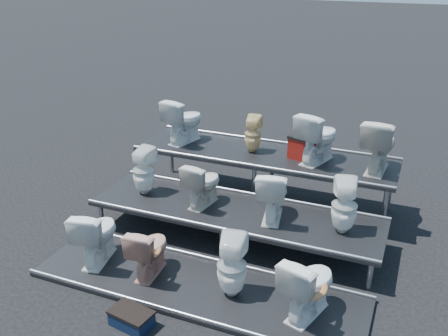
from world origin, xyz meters
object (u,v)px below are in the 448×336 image
at_px(toilet_6, 273,194).
at_px(toilet_4, 144,171).
at_px(toilet_7, 345,206).
at_px(toilet_11, 379,144).
at_px(toilet_0, 97,234).
at_px(toilet_8, 184,120).
at_px(toilet_3, 308,285).
at_px(toilet_10, 318,137).
at_px(toilet_5, 203,183).
at_px(red_crate, 306,148).
at_px(toilet_9, 253,134).
at_px(toilet_2, 232,266).
at_px(step_stool, 132,319).
at_px(toilet_1, 149,250).

bearing_deg(toilet_6, toilet_4, -10.63).
bearing_deg(toilet_7, toilet_11, -113.03).
xyz_separation_m(toilet_0, toilet_6, (2.00, 1.30, 0.38)).
bearing_deg(toilet_8, toilet_3, 151.74).
height_order(toilet_0, toilet_10, toilet_10).
distance_m(toilet_4, toilet_7, 3.01).
xyz_separation_m(toilet_10, toilet_11, (0.90, 0.00, 0.01)).
bearing_deg(toilet_11, toilet_4, 25.92).
bearing_deg(toilet_5, toilet_0, 63.02).
height_order(toilet_4, red_crate, toilet_4).
bearing_deg(toilet_9, toilet_2, 98.92).
xyz_separation_m(toilet_7, step_stool, (-1.90, -2.19, -0.75)).
bearing_deg(toilet_2, toilet_8, -63.57).
bearing_deg(toilet_1, toilet_4, -61.03).
relative_size(toilet_7, toilet_8, 0.98).
height_order(toilet_5, toilet_11, toilet_11).
relative_size(toilet_10, red_crate, 1.76).
bearing_deg(toilet_5, toilet_7, -170.92).
xyz_separation_m(toilet_2, toilet_7, (1.05, 1.30, 0.38)).
height_order(toilet_0, toilet_8, toilet_8).
height_order(toilet_3, toilet_6, toilet_6).
relative_size(toilet_7, red_crate, 1.65).
bearing_deg(toilet_1, toilet_6, -136.42).
distance_m(toilet_2, red_crate, 2.73).
height_order(toilet_4, toilet_9, toilet_9).
bearing_deg(red_crate, toilet_7, -46.04).
relative_size(toilet_4, toilet_7, 0.98).
height_order(toilet_0, toilet_7, toilet_7).
xyz_separation_m(toilet_6, toilet_10, (0.30, 1.30, 0.43)).
bearing_deg(toilet_3, toilet_8, -25.80).
relative_size(toilet_1, toilet_8, 0.90).
relative_size(toilet_0, toilet_9, 1.28).
bearing_deg(toilet_0, step_stool, 129.64).
bearing_deg(toilet_1, toilet_10, -123.64).
bearing_deg(toilet_7, toilet_8, -36.74).
bearing_deg(toilet_6, toilet_1, 36.54).
relative_size(red_crate, step_stool, 0.98).
height_order(toilet_1, toilet_6, toilet_6).
relative_size(toilet_1, toilet_2, 0.87).
relative_size(toilet_2, red_crate, 1.74).
relative_size(toilet_8, toilet_11, 0.94).
distance_m(toilet_1, toilet_2, 1.13).
height_order(toilet_1, toilet_3, toilet_3).
xyz_separation_m(toilet_9, red_crate, (0.86, 0.06, -0.14)).
bearing_deg(toilet_5, toilet_1, 92.30).
bearing_deg(toilet_6, toilet_2, 75.92).
distance_m(toilet_6, toilet_7, 0.97).
relative_size(toilet_8, toilet_9, 1.26).
bearing_deg(toilet_7, toilet_9, -50.05).
distance_m(toilet_1, toilet_9, 2.75).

